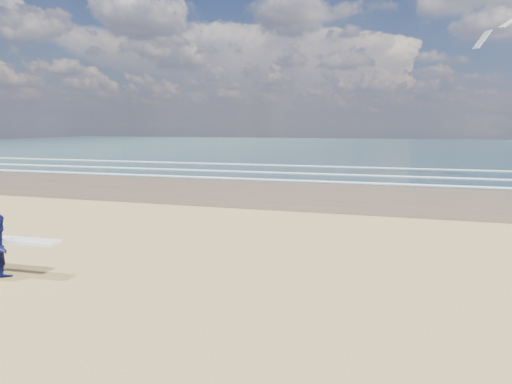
% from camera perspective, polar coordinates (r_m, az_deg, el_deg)
% --- Properties ---
extents(ocean, '(220.00, 100.00, 0.02)m').
position_cam_1_polar(ocean, '(80.31, 25.11, 4.91)').
color(ocean, '#1B333C').
rests_on(ocean, ground).
extents(surfer_far, '(2.22, 1.08, 1.65)m').
position_cam_1_polar(surfer_far, '(12.91, -29.13, -5.96)').
color(surfer_far, '#0B0F3F').
rests_on(surfer_far, ground).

